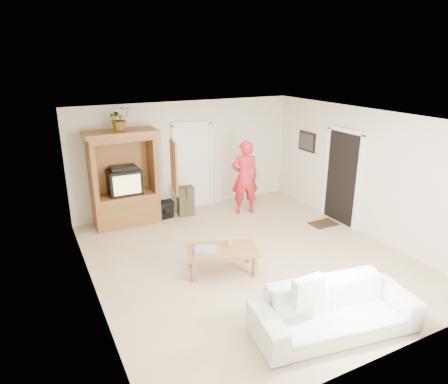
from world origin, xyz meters
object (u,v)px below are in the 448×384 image
object	(u,v)px
armoire	(126,185)
man	(245,177)
sofa	(335,310)
coffee_table	(222,252)

from	to	relation	value
armoire	man	bearing A→B (deg)	-13.31
armoire	man	world-z (taller)	armoire
sofa	coffee_table	bearing A→B (deg)	116.29
armoire	coffee_table	world-z (taller)	armoire
man	sofa	distance (m)	4.53
sofa	coffee_table	world-z (taller)	sofa
armoire	coffee_table	distance (m)	3.07
man	coffee_table	xyz separation A→B (m)	(-1.74, -2.26, -0.49)
armoire	man	size ratio (longest dim) A/B	1.20
armoire	man	distance (m)	2.72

